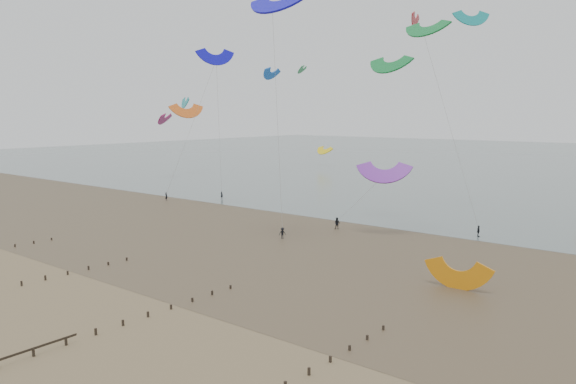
% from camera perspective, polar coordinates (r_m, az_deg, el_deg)
% --- Properties ---
extents(ground, '(500.00, 500.00, 0.00)m').
position_cam_1_polar(ground, '(55.40, -17.83, -11.52)').
color(ground, brown).
rests_on(ground, ground).
extents(sea_and_shore, '(500.00, 665.00, 0.03)m').
position_cam_1_polar(sea_and_shore, '(81.10, 1.21, -4.93)').
color(sea_and_shore, '#475654').
rests_on(sea_and_shore, ground).
extents(kitesurfer_lead, '(0.64, 0.42, 1.75)m').
position_cam_1_polar(kitesurfer_lead, '(120.10, -12.26, -0.45)').
color(kitesurfer_lead, black).
rests_on(kitesurfer_lead, ground).
extents(kitesurfers, '(106.00, 22.98, 1.87)m').
position_cam_1_polar(kitesurfers, '(81.47, 20.39, -4.77)').
color(kitesurfers, black).
rests_on(kitesurfers, ground).
extents(grounded_kite, '(6.23, 4.94, 3.34)m').
position_cam_1_polar(grounded_kite, '(61.86, 16.81, -9.41)').
color(grounded_kite, orange).
rests_on(grounded_kite, ground).
extents(kites_airborne, '(233.97, 108.21, 45.33)m').
position_cam_1_polar(kites_airborne, '(126.41, 15.79, 9.22)').
color(kites_airborne, yellow).
rests_on(kites_airborne, ground).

